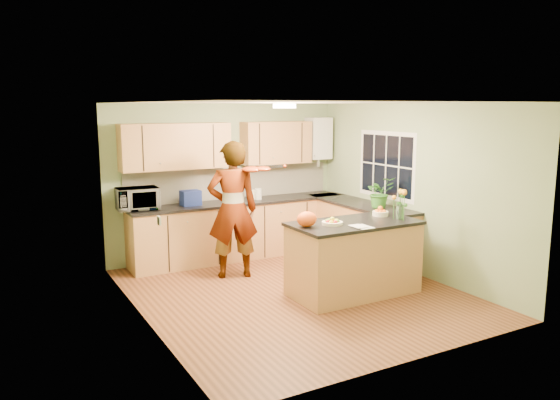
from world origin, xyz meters
TOP-DOWN VIEW (x-y plane):
  - floor at (0.00, 0.00)m, footprint 4.50×4.50m
  - ceiling at (0.00, 0.00)m, footprint 4.00×4.50m
  - wall_back at (0.00, 2.25)m, footprint 4.00×0.02m
  - wall_front at (0.00, -2.25)m, footprint 4.00×0.02m
  - wall_left at (-2.00, 0.00)m, footprint 0.02×4.50m
  - wall_right at (2.00, 0.00)m, footprint 0.02×4.50m
  - back_counter at (0.10, 1.95)m, footprint 3.64×0.62m
  - right_counter at (1.70, 0.85)m, footprint 0.62×2.24m
  - splashback at (0.10, 2.23)m, footprint 3.60×0.02m
  - upper_cabinets at (-0.18, 2.08)m, footprint 3.20×0.34m
  - boiler at (1.70, 2.09)m, footprint 0.40×0.30m
  - window_right at (1.99, 0.60)m, footprint 0.01×1.30m
  - light_switch at (-1.99, -0.60)m, footprint 0.02×0.09m
  - ceiling_lamp at (0.00, 0.30)m, footprint 0.30×0.30m
  - peninsula_island at (0.66, -0.39)m, footprint 1.69×0.87m
  - fruit_dish at (0.31, -0.39)m, footprint 0.27×0.27m
  - orange_bowl at (1.21, -0.24)m, footprint 0.22×0.22m
  - flower_vase at (1.26, -0.57)m, footprint 0.24×0.24m
  - orange_bag at (-0.04, -0.34)m, footprint 0.30×0.27m
  - papers at (0.56, -0.69)m, footprint 0.19×0.26m
  - violinist at (-0.42, 1.06)m, footprint 0.83×0.66m
  - violin at (-0.22, 0.84)m, footprint 0.68×0.59m
  - microwave at (-1.54, 1.98)m, footprint 0.62×0.44m
  - blue_box at (-0.73, 1.95)m, footprint 0.30×0.22m
  - kettle at (-0.01, 1.93)m, footprint 0.17×0.17m
  - jar_cream at (0.34, 1.99)m, footprint 0.11×0.11m
  - jar_white at (0.43, 1.94)m, footprint 0.14×0.14m
  - potted_plant at (1.70, 0.38)m, footprint 0.46×0.41m

SIDE VIEW (x-z plane):
  - floor at x=0.00m, z-range 0.00..0.00m
  - back_counter at x=0.10m, z-range 0.00..0.94m
  - right_counter at x=1.70m, z-range 0.00..0.94m
  - peninsula_island at x=0.66m, z-range 0.00..0.97m
  - papers at x=0.56m, z-range 0.97..0.98m
  - violinist at x=-0.42m, z-range 0.00..1.98m
  - fruit_dish at x=0.31m, z-range 0.96..1.06m
  - jar_cream at x=0.34m, z-range 0.94..1.10m
  - orange_bowl at x=1.21m, z-range 0.96..1.09m
  - jar_white at x=0.43m, z-range 0.94..1.12m
  - blue_box at x=-0.73m, z-range 0.94..1.17m
  - orange_bag at x=-0.04m, z-range 0.97..1.17m
  - kettle at x=-0.01m, z-range 0.91..1.23m
  - microwave at x=-1.54m, z-range 0.94..1.27m
  - potted_plant at x=1.70m, z-range 0.94..1.41m
  - splashback at x=0.10m, z-range 0.94..1.46m
  - wall_back at x=0.00m, z-range 0.00..2.50m
  - wall_front at x=0.00m, z-range 0.00..2.50m
  - wall_left at x=-2.00m, z-range 0.00..2.50m
  - wall_right at x=2.00m, z-range 0.00..2.50m
  - flower_vase at x=1.26m, z-range 1.04..1.48m
  - light_switch at x=-1.99m, z-range 1.26..1.34m
  - window_right at x=1.99m, z-range 1.02..2.08m
  - violin at x=-0.22m, z-range 1.50..1.67m
  - upper_cabinets at x=-0.18m, z-range 1.50..2.20m
  - boiler at x=1.70m, z-range 1.47..2.33m
  - ceiling_lamp at x=0.00m, z-range 2.43..2.50m
  - ceiling at x=0.00m, z-range 2.49..2.51m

